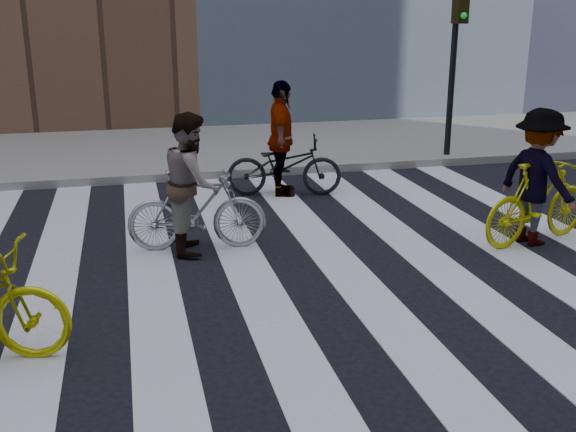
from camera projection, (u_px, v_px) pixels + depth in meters
name	position (u px, v px, depth m)	size (l,w,h in m)	color
ground	(305.00, 282.00, 7.52)	(100.00, 100.00, 0.00)	black
sidewalk_far	(214.00, 148.00, 14.47)	(100.00, 5.00, 0.15)	gray
zebra_crosswalk	(305.00, 281.00, 7.52)	(8.25, 10.00, 0.01)	silver
traffic_signal	(456.00, 45.00, 12.80)	(0.22, 0.42, 3.33)	black
bike_silver_mid	(197.00, 210.00, 8.41)	(0.49, 1.73, 1.04)	#9CA1A6
bike_yellow_right	(538.00, 202.00, 8.66)	(0.51, 1.81, 1.09)	#C2C30A
bike_dark_rear	(284.00, 166.00, 10.95)	(0.65, 1.86, 0.98)	black
rider_mid	(192.00, 183.00, 8.29)	(0.85, 0.66, 1.74)	slate
rider_right	(537.00, 177.00, 8.55)	(1.13, 0.65, 1.75)	slate
rider_rear	(281.00, 139.00, 10.80)	(1.09, 0.45, 1.86)	slate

